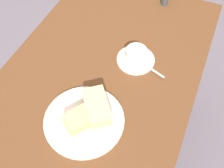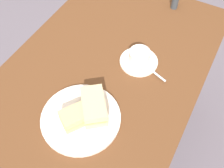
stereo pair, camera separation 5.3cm
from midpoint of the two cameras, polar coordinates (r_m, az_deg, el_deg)
ground_plane at (r=1.69m, az=0.20°, el=-11.33°), size 6.00×6.00×0.00m
dining_table at (r=1.16m, az=0.29°, el=1.22°), size 1.16×0.75×0.70m
sandwich_plate at (r=0.95m, az=-5.05°, el=-7.31°), size 0.28×0.28×0.01m
sandwich_front at (r=0.92m, az=-5.50°, el=-6.74°), size 0.14×0.12×0.05m
sandwich_back at (r=0.93m, az=-2.25°, el=-4.80°), size 0.15×0.15×0.06m
coffee_saucer at (r=1.11m, az=7.06°, el=4.72°), size 0.16×0.16×0.01m
coffee_cup at (r=1.08m, az=7.25°, el=5.80°), size 0.10×0.09×0.05m
spoon at (r=1.07m, az=10.06°, el=2.63°), size 0.04×0.10×0.01m
salt_shaker at (r=1.37m, az=14.39°, el=16.58°), size 0.03×0.03×0.07m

